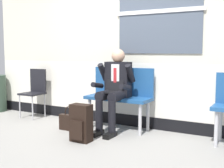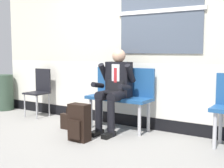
{
  "view_description": "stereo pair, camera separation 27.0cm",
  "coord_description": "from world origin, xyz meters",
  "px_view_note": "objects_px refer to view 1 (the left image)",
  "views": [
    {
      "loc": [
        2.21,
        -3.89,
        1.24
      ],
      "look_at": [
        0.0,
        0.0,
        0.75
      ],
      "focal_mm": 47.68,
      "sensor_mm": 36.0,
      "label": 1
    },
    {
      "loc": [
        2.44,
        -3.75,
        1.24
      ],
      "look_at": [
        0.0,
        0.0,
        0.75
      ],
      "focal_mm": 47.68,
      "sensor_mm": 36.0,
      "label": 2
    }
  ],
  "objects_px": {
    "bench_with_person": "(121,93)",
    "person_seated": "(114,87)",
    "backpack": "(81,123)",
    "handbag": "(70,122)",
    "folding_chair": "(35,88)"
  },
  "relations": [
    {
      "from": "handbag",
      "to": "folding_chair",
      "type": "xyz_separation_m",
      "value": [
        -1.18,
        0.46,
        0.41
      ]
    },
    {
      "from": "bench_with_person",
      "to": "handbag",
      "type": "distance_m",
      "value": 0.92
    },
    {
      "from": "bench_with_person",
      "to": "handbag",
      "type": "relative_size",
      "value": 2.68
    },
    {
      "from": "bench_with_person",
      "to": "handbag",
      "type": "xyz_separation_m",
      "value": [
        -0.63,
        -0.51,
        -0.44
      ]
    },
    {
      "from": "person_seated",
      "to": "backpack",
      "type": "relative_size",
      "value": 2.46
    },
    {
      "from": "bench_with_person",
      "to": "person_seated",
      "type": "relative_size",
      "value": 0.82
    },
    {
      "from": "person_seated",
      "to": "folding_chair",
      "type": "height_order",
      "value": "person_seated"
    },
    {
      "from": "folding_chair",
      "to": "bench_with_person",
      "type": "bearing_deg",
      "value": 1.3
    },
    {
      "from": "bench_with_person",
      "to": "backpack",
      "type": "xyz_separation_m",
      "value": [
        -0.15,
        -0.89,
        -0.33
      ]
    },
    {
      "from": "person_seated",
      "to": "handbag",
      "type": "bearing_deg",
      "value": -154.27
    },
    {
      "from": "handbag",
      "to": "person_seated",
      "type": "bearing_deg",
      "value": 25.73
    },
    {
      "from": "person_seated",
      "to": "bench_with_person",
      "type": "bearing_deg",
      "value": 90.0
    },
    {
      "from": "backpack",
      "to": "handbag",
      "type": "height_order",
      "value": "backpack"
    },
    {
      "from": "person_seated",
      "to": "folding_chair",
      "type": "bearing_deg",
      "value": 174.86
    },
    {
      "from": "handbag",
      "to": "folding_chair",
      "type": "distance_m",
      "value": 1.33
    }
  ]
}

